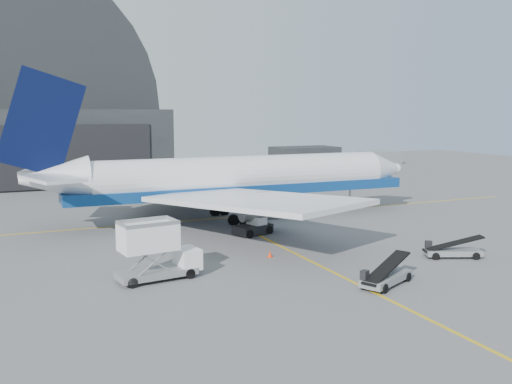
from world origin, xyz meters
name	(u,v)px	position (x,y,z in m)	size (l,w,h in m)	color
ground	(311,261)	(0.00, 0.00, 0.00)	(200.00, 200.00, 0.00)	#565659
taxi_lines	(249,230)	(0.00, 12.67, 0.01)	(80.00, 42.12, 0.02)	gold
hangar	(4,124)	(-22.00, 64.95, 9.54)	(50.00, 28.30, 28.00)	black
distant_bldg_a	(304,165)	(38.00, 72.00, 0.00)	(14.00, 8.00, 4.00)	black
distant_bldg_b	(380,164)	(55.00, 68.00, 0.00)	(8.00, 6.00, 2.80)	gray
airliner	(228,179)	(0.15, 18.82, 4.47)	(45.48, 44.10, 15.96)	white
catering_truck	(155,252)	(-12.37, -0.10, 2.03)	(6.09, 2.96, 4.02)	gray
pushback_tug	(254,228)	(-0.22, 10.97, 0.63)	(4.10, 3.15, 1.68)	black
belt_loader_a	(386,277)	(1.63, -7.50, 0.59)	(4.96, 3.54, 1.91)	gray
belt_loader_b	(452,251)	(11.01, -3.49, 0.56)	(4.74, 3.08, 1.80)	gray
traffic_cone	(270,254)	(-2.43, 2.41, 0.26)	(0.38, 0.38, 0.55)	#F72E07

